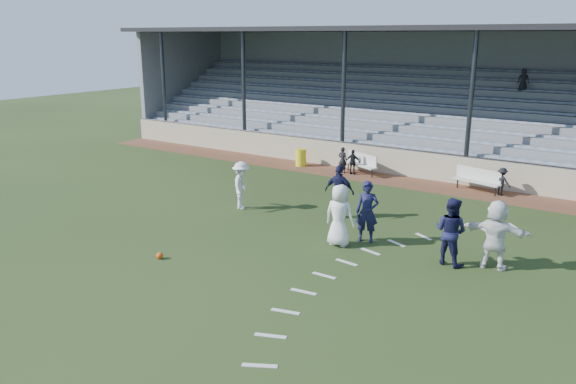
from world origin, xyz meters
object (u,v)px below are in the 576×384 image
(bench_right, at_px, (478,178))
(football, at_px, (160,256))
(player_white_lead, at_px, (339,215))
(trash_bin, at_px, (301,157))
(bench_left, at_px, (361,161))
(player_navy_lead, at_px, (367,212))

(bench_right, distance_m, football, 13.53)
(football, height_order, player_white_lead, player_white_lead)
(trash_bin, bearing_deg, football, -76.10)
(bench_right, distance_m, trash_bin, 8.50)
(bench_left, distance_m, bench_right, 5.34)
(bench_left, height_order, football, bench_left)
(football, bearing_deg, player_white_lead, 45.78)
(player_white_lead, bearing_deg, bench_right, -104.52)
(bench_right, bearing_deg, bench_left, -166.58)
(trash_bin, bearing_deg, bench_left, 4.01)
(trash_bin, distance_m, player_navy_lead, 10.58)
(bench_right, distance_m, player_white_lead, 8.71)
(bench_right, height_order, football, bench_right)
(bench_right, bearing_deg, player_navy_lead, -84.32)
(football, xyz_separation_m, player_navy_lead, (4.29, 4.61, 0.86))
(football, bearing_deg, player_navy_lead, 47.06)
(player_navy_lead, bearing_deg, bench_left, 100.20)
(football, xyz_separation_m, player_white_lead, (3.74, 3.84, 0.86))
(bench_right, xyz_separation_m, player_white_lead, (-1.74, -8.52, 0.37))
(football, distance_m, player_navy_lead, 6.35)
(trash_bin, xyz_separation_m, player_white_lead, (6.77, -8.39, 0.52))
(player_white_lead, height_order, player_navy_lead, player_navy_lead)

